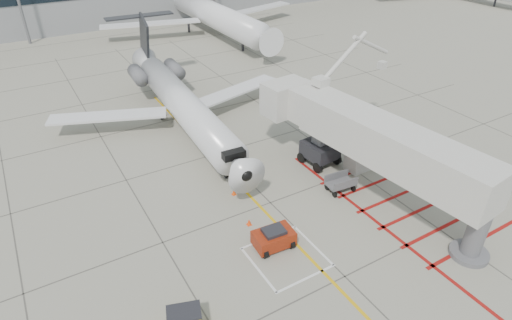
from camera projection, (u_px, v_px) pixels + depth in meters
ground_plane at (304, 236)px, 27.37m from camera, size 260.00×260.00×0.00m
regional_jet at (191, 98)px, 36.18m from camera, size 25.29×31.10×7.81m
jet_bridge at (389, 153)px, 28.43m from camera, size 11.37×20.69×7.93m
pushback_tug at (274, 237)px, 26.18m from camera, size 2.56×1.70×1.43m
baggage_cart at (341, 183)px, 31.20m from camera, size 2.18×1.49×1.31m
ground_power_unit at (362, 157)px, 33.66m from camera, size 2.48×1.47×1.94m
cone_nose at (249, 222)px, 28.17m from camera, size 0.32×0.32×0.45m
cone_side at (234, 192)px, 31.01m from camera, size 0.32×0.32×0.44m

